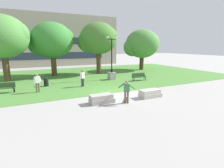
{
  "coord_description": "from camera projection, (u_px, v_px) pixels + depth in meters",
  "views": [
    {
      "loc": [
        -6.86,
        -13.5,
        4.13
      ],
      "look_at": [
        -1.01,
        -1.4,
        1.2
      ],
      "focal_mm": 28.0,
      "sensor_mm": 36.0,
      "label": 1
    }
  ],
  "objects": [
    {
      "name": "trash_bin",
      "position": [
        46.0,
        82.0,
        18.2
      ],
      "size": [
        0.49,
        0.49,
        0.96
      ],
      "color": "black",
      "rests_on": "grass_lawn"
    },
    {
      "name": "concrete_block_center",
      "position": [
        102.0,
        99.0,
        12.9
      ],
      "size": [
        1.8,
        0.9,
        0.64
      ],
      "color": "#9E9991",
      "rests_on": "ground"
    },
    {
      "name": "concrete_block_left",
      "position": [
        150.0,
        94.0,
        14.35
      ],
      "size": [
        1.8,
        0.9,
        0.64
      ],
      "color": "#B2ADA3",
      "rests_on": "ground"
    },
    {
      "name": "tree_near_right",
      "position": [
        142.0,
        44.0,
        30.25
      ],
      "size": [
        6.02,
        5.73,
        6.94
      ],
      "color": "#42301E",
      "rests_on": "grass_lawn"
    },
    {
      "name": "person_skateboarder",
      "position": [
        127.0,
        90.0,
        12.71
      ],
      "size": [
        0.97,
        0.96,
        1.71
      ],
      "color": "brown",
      "rests_on": "ground"
    },
    {
      "name": "tree_far_right",
      "position": [
        52.0,
        41.0,
        23.83
      ],
      "size": [
        5.97,
        5.69,
        7.32
      ],
      "color": "#4C3823",
      "rests_on": "grass_lawn"
    },
    {
      "name": "tree_far_left",
      "position": [
        1.0,
        37.0,
        19.71
      ],
      "size": [
        6.03,
        5.74,
        7.61
      ],
      "color": "#4C3823",
      "rests_on": "grass_lawn"
    },
    {
      "name": "lamp_post_right",
      "position": [
        112.0,
        71.0,
        21.72
      ],
      "size": [
        1.32,
        0.8,
        5.4
      ],
      "color": "gray",
      "rests_on": "grass_lawn"
    },
    {
      "name": "skateboard",
      "position": [
        126.0,
        100.0,
        13.42
      ],
      "size": [
        0.77,
        0.94,
        0.14
      ],
      "color": "black",
      "rests_on": "ground"
    },
    {
      "name": "park_bench_near_left",
      "position": [
        4.0,
        87.0,
        15.59
      ],
      "size": [
        1.86,
        0.78,
        0.9
      ],
      "color": "#284723",
      "rests_on": "grass_lawn"
    },
    {
      "name": "park_bench_near_right",
      "position": [
        139.0,
        76.0,
        21.17
      ],
      "size": [
        1.82,
        0.62,
        0.9
      ],
      "color": "#284723",
      "rests_on": "grass_lawn"
    },
    {
      "name": "ground_plane",
      "position": [
        115.0,
        93.0,
        15.67
      ],
      "size": [
        140.0,
        140.0,
        0.0
      ],
      "primitive_type": "plane",
      "color": "#A3A09B"
    },
    {
      "name": "building_facade_distant",
      "position": [
        47.0,
        40.0,
        34.89
      ],
      "size": [
        30.5,
        1.03,
        10.56
      ],
      "color": "gray",
      "rests_on": "ground"
    },
    {
      "name": "tree_near_left",
      "position": [
        98.0,
        39.0,
        25.6
      ],
      "size": [
        5.69,
        5.42,
        7.53
      ],
      "color": "#4C3823",
      "rests_on": "grass_lawn"
    },
    {
      "name": "person_bystander_near_lawn",
      "position": [
        82.0,
        77.0,
        17.91
      ],
      "size": [
        0.63,
        0.42,
        1.71
      ],
      "color": "#28282D",
      "rests_on": "grass_lawn"
    },
    {
      "name": "grass_lawn",
      "position": [
        83.0,
        76.0,
        24.47
      ],
      "size": [
        40.0,
        20.0,
        0.02
      ],
      "primitive_type": "cube",
      "color": "#4C8438",
      "rests_on": "ground"
    },
    {
      "name": "person_bystander_far_lawn",
      "position": [
        37.0,
        82.0,
        15.68
      ],
      "size": [
        0.73,
        0.34,
        1.71
      ],
      "color": "brown",
      "rests_on": "grass_lawn"
    }
  ]
}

